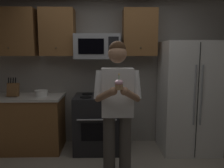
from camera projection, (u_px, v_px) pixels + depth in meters
name	position (u px, v px, depth m)	size (l,w,h in m)	color
wall_back	(107.00, 71.00, 4.04)	(4.40, 0.10, 2.60)	gray
oven_range	(98.00, 123.00, 3.77)	(0.76, 0.70, 0.93)	black
microwave	(97.00, 47.00, 3.71)	(0.74, 0.41, 0.40)	#9EA0A5
refrigerator	(189.00, 97.00, 3.70)	(0.90, 0.75, 1.80)	white
cabinet_row_upper	(62.00, 33.00, 3.72)	(2.78, 0.36, 0.76)	brown
counter_left	(20.00, 123.00, 3.76)	(1.44, 0.66, 0.92)	brown
knife_block	(13.00, 90.00, 3.63)	(0.16, 0.15, 0.32)	brown
bowl_large_white	(41.00, 93.00, 3.66)	(0.21, 0.21, 0.10)	white
person	(117.00, 105.00, 2.73)	(0.60, 0.48, 1.76)	#4C4742
cupcake	(119.00, 85.00, 2.37)	(0.09, 0.09, 0.17)	#A87F56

